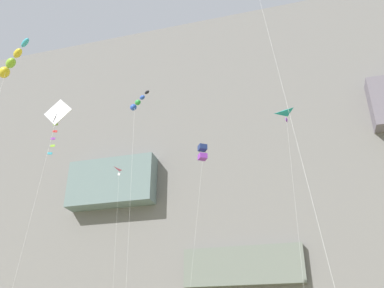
{
  "coord_description": "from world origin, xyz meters",
  "views": [
    {
      "loc": [
        9.15,
        -8.74,
        2.51
      ],
      "look_at": [
        1.39,
        19.41,
        17.36
      ],
      "focal_mm": 39.16,
      "sensor_mm": 36.0,
      "label": 1
    }
  ],
  "objects_px": {
    "kite_windsock_far_left": "(137,104)",
    "kite_box_far_right": "(202,153)",
    "kite_delta_high_left": "(121,182)",
    "kite_delta_upper_left": "(289,125)",
    "kite_diamond_front_field": "(57,116)",
    "kite_windsock_low_left": "(10,64)"
  },
  "relations": [
    {
      "from": "kite_windsock_low_left",
      "to": "kite_diamond_front_field",
      "type": "relative_size",
      "value": 1.2
    },
    {
      "from": "kite_delta_high_left",
      "to": "kite_delta_upper_left",
      "type": "height_order",
      "value": "kite_delta_upper_left"
    },
    {
      "from": "kite_windsock_far_left",
      "to": "kite_box_far_right",
      "type": "xyz_separation_m",
      "value": [
        3.49,
        11.69,
        -0.23
      ]
    },
    {
      "from": "kite_delta_high_left",
      "to": "kite_windsock_low_left",
      "type": "bearing_deg",
      "value": -88.9
    },
    {
      "from": "kite_box_far_right",
      "to": "kite_windsock_far_left",
      "type": "bearing_deg",
      "value": -106.64
    },
    {
      "from": "kite_windsock_far_left",
      "to": "kite_delta_upper_left",
      "type": "bearing_deg",
      "value": 35.04
    },
    {
      "from": "kite_windsock_far_left",
      "to": "kite_delta_upper_left",
      "type": "height_order",
      "value": "kite_delta_upper_left"
    },
    {
      "from": "kite_windsock_far_left",
      "to": "kite_diamond_front_field",
      "type": "height_order",
      "value": "kite_windsock_far_left"
    },
    {
      "from": "kite_windsock_low_left",
      "to": "kite_delta_upper_left",
      "type": "xyz_separation_m",
      "value": [
        18.92,
        20.85,
        3.45
      ]
    },
    {
      "from": "kite_box_far_right",
      "to": "kite_windsock_low_left",
      "type": "height_order",
      "value": "kite_box_far_right"
    },
    {
      "from": "kite_delta_upper_left",
      "to": "kite_delta_high_left",
      "type": "bearing_deg",
      "value": -179.8
    },
    {
      "from": "kite_windsock_far_left",
      "to": "kite_diamond_front_field",
      "type": "xyz_separation_m",
      "value": [
        -0.84,
        -10.82,
        -7.45
      ]
    },
    {
      "from": "kite_box_far_right",
      "to": "kite_delta_upper_left",
      "type": "height_order",
      "value": "kite_delta_upper_left"
    },
    {
      "from": "kite_diamond_front_field",
      "to": "kite_windsock_far_left",
      "type": "bearing_deg",
      "value": 85.54
    },
    {
      "from": "kite_box_far_right",
      "to": "kite_diamond_front_field",
      "type": "bearing_deg",
      "value": -100.91
    },
    {
      "from": "kite_box_far_right",
      "to": "kite_diamond_front_field",
      "type": "xyz_separation_m",
      "value": [
        -4.34,
        -22.51,
        -7.21
      ]
    },
    {
      "from": "kite_windsock_low_left",
      "to": "kite_delta_upper_left",
      "type": "bearing_deg",
      "value": 47.78
    },
    {
      "from": "kite_delta_high_left",
      "to": "kite_delta_upper_left",
      "type": "relative_size",
      "value": 0.84
    },
    {
      "from": "kite_windsock_low_left",
      "to": "kite_delta_upper_left",
      "type": "distance_m",
      "value": 28.37
    },
    {
      "from": "kite_box_far_right",
      "to": "kite_diamond_front_field",
      "type": "height_order",
      "value": "kite_box_far_right"
    },
    {
      "from": "kite_windsock_low_left",
      "to": "kite_diamond_front_field",
      "type": "distance_m",
      "value": 6.53
    },
    {
      "from": "kite_delta_high_left",
      "to": "kite_windsock_low_left",
      "type": "relative_size",
      "value": 0.99
    }
  ]
}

